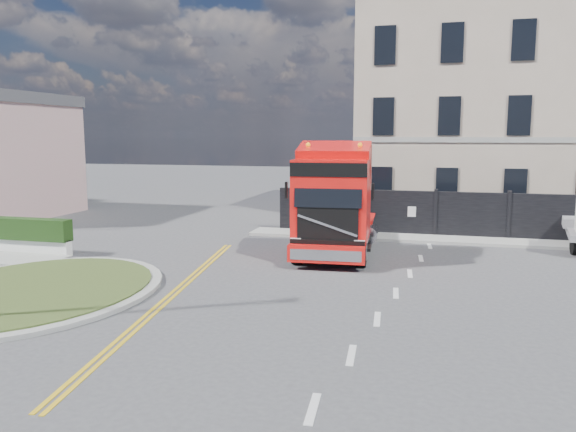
# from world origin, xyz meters

# --- Properties ---
(ground) EXTENTS (120.00, 120.00, 0.00)m
(ground) POSITION_xyz_m (0.00, 0.00, 0.00)
(ground) COLOR #424244
(ground) RESTS_ON ground
(traffic_island) EXTENTS (6.80, 6.80, 0.17)m
(traffic_island) POSITION_xyz_m (-7.00, -3.00, 0.08)
(traffic_island) COLOR #969691
(traffic_island) RESTS_ON ground
(hoarding_fence) EXTENTS (18.80, 0.25, 2.00)m
(hoarding_fence) POSITION_xyz_m (6.55, 9.00, 1.00)
(hoarding_fence) COLOR black
(hoarding_fence) RESTS_ON ground
(georgian_building) EXTENTS (12.30, 10.30, 12.80)m
(georgian_building) POSITION_xyz_m (6.00, 16.50, 5.77)
(georgian_building) COLOR #BFAC98
(georgian_building) RESTS_ON ground
(pavement_far) EXTENTS (20.00, 1.60, 0.12)m
(pavement_far) POSITION_xyz_m (6.00, 8.10, 0.06)
(pavement_far) COLOR #969691
(pavement_far) RESTS_ON ground
(truck) EXTENTS (2.91, 6.92, 4.06)m
(truck) POSITION_xyz_m (0.42, 3.94, 1.82)
(truck) COLOR black
(truck) RESTS_ON ground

